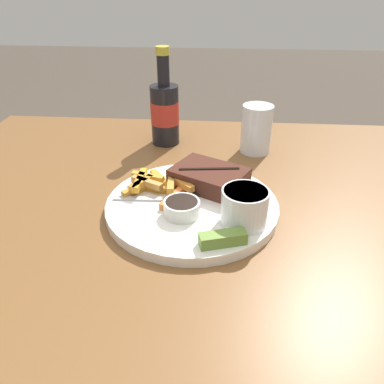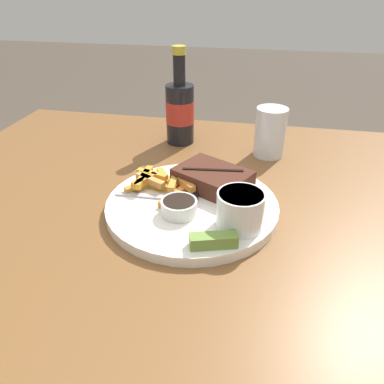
% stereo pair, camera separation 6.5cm
% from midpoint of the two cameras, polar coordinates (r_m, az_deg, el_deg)
% --- Properties ---
extents(dining_table, '(1.16, 0.93, 0.75)m').
position_cam_midpoint_polar(dining_table, '(0.73, -2.60, -8.87)').
color(dining_table, brown).
rests_on(dining_table, ground_plane).
extents(dinner_plate, '(0.31, 0.31, 0.02)m').
position_cam_midpoint_polar(dinner_plate, '(0.67, -2.80, -2.22)').
color(dinner_plate, white).
rests_on(dinner_plate, dining_table).
extents(steak_portion, '(0.16, 0.14, 0.04)m').
position_cam_midpoint_polar(steak_portion, '(0.71, -0.04, 2.19)').
color(steak_portion, '#472319').
rests_on(steak_portion, dinner_plate).
extents(fries_pile, '(0.13, 0.14, 0.02)m').
position_cam_midpoint_polar(fries_pile, '(0.70, -7.90, 1.15)').
color(fries_pile, '#C08A37').
rests_on(fries_pile, dinner_plate).
extents(coleslaw_cup, '(0.08, 0.08, 0.06)m').
position_cam_midpoint_polar(coleslaw_cup, '(0.59, 4.92, -2.12)').
color(coleslaw_cup, white).
rests_on(coleslaw_cup, dinner_plate).
extents(dipping_sauce_cup, '(0.06, 0.06, 0.03)m').
position_cam_midpoint_polar(dipping_sauce_cup, '(0.62, -4.58, -2.42)').
color(dipping_sauce_cup, silver).
rests_on(dipping_sauce_cup, dinner_plate).
extents(pickle_spear, '(0.07, 0.04, 0.02)m').
position_cam_midpoint_polar(pickle_spear, '(0.56, 1.37, -7.24)').
color(pickle_spear, olive).
rests_on(pickle_spear, dinner_plate).
extents(fork_utensil, '(0.13, 0.02, 0.00)m').
position_cam_midpoint_polar(fork_utensil, '(0.67, -9.67, -1.25)').
color(fork_utensil, '#B7B7BC').
rests_on(fork_utensil, dinner_plate).
extents(knife_utensil, '(0.02, 0.17, 0.01)m').
position_cam_midpoint_polar(knife_utensil, '(0.70, -2.66, 0.36)').
color(knife_utensil, '#B7B7BC').
rests_on(knife_utensil, dinner_plate).
extents(beer_bottle, '(0.07, 0.07, 0.23)m').
position_cam_midpoint_polar(beer_bottle, '(0.92, -6.24, 12.14)').
color(beer_bottle, black).
rests_on(beer_bottle, dining_table).
extents(drinking_glass, '(0.07, 0.07, 0.11)m').
position_cam_midpoint_polar(drinking_glass, '(0.88, 7.69, 9.43)').
color(drinking_glass, silver).
rests_on(drinking_glass, dining_table).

